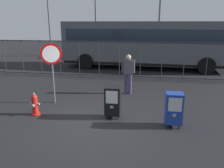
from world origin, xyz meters
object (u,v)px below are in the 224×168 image
at_px(stop_sign, 52,61).
at_px(newspaper_box_secondary, 113,101).
at_px(street_light_near_right, 48,2).
at_px(newspaper_box_primary, 174,108).
at_px(bus_near, 145,42).
at_px(street_light_near_left, 160,1).
at_px(pedestrian, 128,72).
at_px(street_light_far_left, 96,12).
at_px(bus_far, 177,38).
at_px(fire_hydrant, 35,105).

bearing_deg(stop_sign, newspaper_box_secondary, -23.03).
relative_size(stop_sign, street_light_near_right, 0.28).
bearing_deg(street_light_near_right, newspaper_box_primary, -54.45).
bearing_deg(bus_near, newspaper_box_primary, -80.49).
distance_m(newspaper_box_primary, street_light_near_left, 10.26).
relative_size(pedestrian, street_light_far_left, 0.26).
distance_m(stop_sign, bus_near, 8.01).
xyz_separation_m(street_light_near_left, street_light_near_right, (-9.41, 3.69, 0.31)).
bearing_deg(stop_sign, newspaper_box_primary, -18.02).
distance_m(stop_sign, pedestrian, 3.13).
bearing_deg(bus_far, stop_sign, -108.94).
bearing_deg(newspaper_box_primary, pedestrian, 118.01).
relative_size(fire_hydrant, street_light_far_left, 0.11).
bearing_deg(street_light_near_left, stop_sign, -116.75).
xyz_separation_m(fire_hydrant, bus_near, (3.41, 8.48, 1.36)).
relative_size(stop_sign, pedestrian, 1.34).
xyz_separation_m(pedestrian, bus_far, (3.10, 9.72, 0.76)).
relative_size(newspaper_box_secondary, street_light_near_right, 0.13).
distance_m(fire_hydrant, street_light_far_left, 13.27).
height_order(bus_near, street_light_near_left, street_light_near_left).
bearing_deg(street_light_near_left, bus_far, 62.35).
height_order(stop_sign, street_light_near_right, street_light_near_right).
bearing_deg(street_light_near_left, fire_hydrant, -114.73).
xyz_separation_m(newspaper_box_primary, street_light_near_left, (-0.06, 9.56, 3.73)).
bearing_deg(street_light_near_left, pedestrian, -102.66).
bearing_deg(bus_near, fire_hydrant, -108.69).
bearing_deg(street_light_far_left, stop_sign, -85.14).
relative_size(stop_sign, bus_far, 0.21).
height_order(fire_hydrant, bus_far, bus_far).
bearing_deg(stop_sign, bus_far, 63.01).
bearing_deg(bus_near, street_light_near_left, 47.55).
distance_m(pedestrian, street_light_far_left, 11.09).
bearing_deg(pedestrian, street_light_near_right, 127.46).
bearing_deg(street_light_near_right, pedestrian, -52.54).
height_order(pedestrian, street_light_near_right, street_light_near_right).
distance_m(bus_far, street_light_far_left, 7.06).
bearing_deg(street_light_near_left, newspaper_box_secondary, -100.82).
relative_size(newspaper_box_secondary, stop_sign, 0.46).
bearing_deg(street_light_near_right, newspaper_box_secondary, -59.32).
bearing_deg(street_light_far_left, pedestrian, -70.20).
xyz_separation_m(fire_hydrant, pedestrian, (2.81, 2.71, 0.60)).
xyz_separation_m(pedestrian, street_light_near_left, (1.49, 6.64, 3.35)).
distance_m(street_light_near_right, street_light_far_left, 4.37).
bearing_deg(stop_sign, bus_near, 66.16).
relative_size(newspaper_box_secondary, pedestrian, 0.61).
xyz_separation_m(fire_hydrant, stop_sign, (0.18, 1.15, 1.25)).
bearing_deg(pedestrian, stop_sign, -149.49).
height_order(fire_hydrant, street_light_far_left, street_light_far_left).
xyz_separation_m(stop_sign, street_light_far_left, (-0.99, 11.64, 2.20)).
xyz_separation_m(bus_far, street_light_near_left, (-1.61, -3.08, 2.59)).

